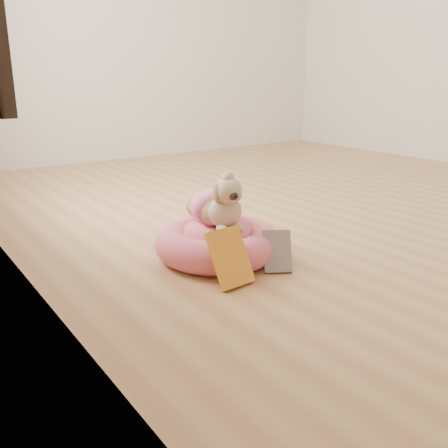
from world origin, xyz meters
TOP-DOWN VIEW (x-y plane):
  - floor at (0.00, 0.00)m, footprint 4.50×4.50m
  - wall_back at (0.00, 2.25)m, footprint 4.50×0.00m
  - pet_bed at (-1.22, -0.56)m, footprint 0.57×0.57m
  - dog at (-1.20, -0.54)m, footprint 0.31×0.40m
  - book_yellow at (-1.35, -0.83)m, footprint 0.17×0.15m
  - book_white at (-1.10, -0.83)m, footprint 0.15×0.15m

SIDE VIEW (x-z plane):
  - floor at x=0.00m, z-range 0.00..0.00m
  - pet_bed at x=-1.22m, z-range 0.00..0.14m
  - book_white at x=-1.10m, z-range 0.00..0.17m
  - book_yellow at x=-1.35m, z-range 0.00..0.22m
  - dog at x=-1.20m, z-range 0.15..0.41m
  - wall_back at x=0.00m, z-range -0.90..3.60m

